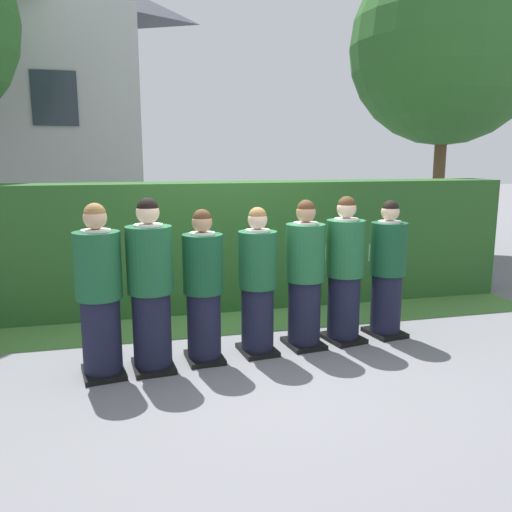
{
  "coord_description": "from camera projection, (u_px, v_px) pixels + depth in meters",
  "views": [
    {
      "loc": [
        -1.29,
        -5.12,
        2.05
      ],
      "look_at": [
        0.0,
        0.0,
        1.05
      ],
      "focal_mm": 36.74,
      "sensor_mm": 36.0,
      "label": 1
    }
  ],
  "objects": [
    {
      "name": "student_front_row_6",
      "position": [
        387.0,
        272.0,
        6.01
      ],
      "size": [
        0.43,
        0.53,
        1.58
      ],
      "color": "black",
      "rests_on": "ground"
    },
    {
      "name": "student_front_row_4",
      "position": [
        305.0,
        278.0,
        5.64
      ],
      "size": [
        0.42,
        0.5,
        1.61
      ],
      "color": "black",
      "rests_on": "ground"
    },
    {
      "name": "student_front_row_3",
      "position": [
        258.0,
        285.0,
        5.45
      ],
      "size": [
        0.4,
        0.48,
        1.55
      ],
      "color": "black",
      "rests_on": "ground"
    },
    {
      "name": "oak_tree_right",
      "position": [
        447.0,
        47.0,
        10.35
      ],
      "size": [
        3.84,
        3.84,
        6.13
      ],
      "color": "brown",
      "rests_on": "ground"
    },
    {
      "name": "student_front_row_1",
      "position": [
        151.0,
        290.0,
        5.01
      ],
      "size": [
        0.44,
        0.51,
        1.68
      ],
      "color": "black",
      "rests_on": "ground"
    },
    {
      "name": "student_front_row_5",
      "position": [
        344.0,
        273.0,
        5.82
      ],
      "size": [
        0.46,
        0.55,
        1.63
      ],
      "color": "black",
      "rests_on": "ground"
    },
    {
      "name": "hedge",
      "position": [
        223.0,
        245.0,
        7.19
      ],
      "size": [
        8.18,
        0.7,
        1.72
      ],
      "color": "#285623",
      "rests_on": "ground"
    },
    {
      "name": "lawn_strip",
      "position": [
        235.0,
        322.0,
        6.59
      ],
      "size": [
        8.18,
        0.9,
        0.01
      ],
      "primitive_type": "cube",
      "color": "#477A38",
      "rests_on": "ground"
    },
    {
      "name": "student_front_row_2",
      "position": [
        203.0,
        290.0,
        5.24
      ],
      "size": [
        0.4,
        0.47,
        1.55
      ],
      "color": "black",
      "rests_on": "ground"
    },
    {
      "name": "student_front_row_0",
      "position": [
        99.0,
        295.0,
        4.86
      ],
      "size": [
        0.45,
        0.55,
        1.65
      ],
      "color": "black",
      "rests_on": "ground"
    },
    {
      "name": "ground_plane",
      "position": [
        256.0,
        353.0,
        5.57
      ],
      "size": [
        60.0,
        60.0,
        0.0
      ],
      "primitive_type": "plane",
      "color": "slate"
    }
  ]
}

